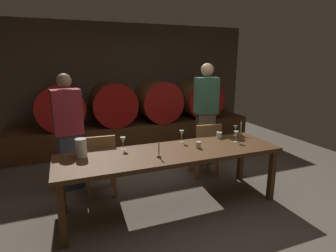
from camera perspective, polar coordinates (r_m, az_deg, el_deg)
The scene contains 21 objects.
ground_plane at distance 3.66m, azimuth 4.40°, elevation -16.05°, with size 7.35×7.35×0.00m, color brown.
back_wall at distance 6.22m, azimuth -8.35°, elevation 8.99°, with size 5.65×0.24×2.60m, color #473A2D.
barrel_shelf at distance 5.87m, azimuth -6.76°, elevation -1.56°, with size 5.09×0.90×0.53m, color #4C2D16.
wine_barrel_far_left at distance 5.55m, azimuth -22.04°, elevation 3.96°, with size 0.87×0.92×0.87m.
wine_barrel_center_left at distance 5.63m, azimuth -11.85°, elevation 4.81°, with size 0.87×0.92×0.87m.
wine_barrel_center_right at distance 5.87m, azimuth -2.30°, elevation 5.46°, with size 0.87×0.92×0.87m.
wine_barrel_far_right at distance 6.26m, azimuth 6.40°, elevation 5.92°, with size 0.87×0.92×0.87m.
dining_table at distance 3.30m, azimuth 0.79°, elevation -6.53°, with size 2.74×0.79×0.74m.
chair_left at distance 3.72m, azimuth -14.35°, elevation -7.58°, with size 0.42×0.42×0.88m.
chair_right at distance 4.25m, azimuth 8.06°, elevation -4.54°, with size 0.44×0.44×0.88m.
guest_left at distance 3.97m, azimuth -20.52°, elevation -1.26°, with size 0.41×0.30×1.66m.
guest_right at distance 4.68m, azimuth 8.11°, elevation 2.63°, with size 0.42×0.31×1.78m.
candle_left at distance 3.07m, azimuth -1.96°, elevation -5.77°, with size 0.05×0.05×0.19m.
candle_right at distance 4.11m, azimuth 15.34°, elevation -1.00°, with size 0.05×0.05×0.22m.
pitcher at distance 3.22m, azimuth -18.14°, elevation -4.47°, with size 0.13×0.13×0.22m.
wine_glass_far_left at distance 3.35m, azimuth -9.64°, elevation -3.16°, with size 0.07×0.07×0.16m.
wine_glass_center_left at distance 3.60m, azimuth 2.93°, elevation -1.63°, with size 0.06×0.06×0.17m.
wine_glass_center_right at distance 3.72m, azimuth 14.41°, elevation -1.70°, with size 0.07×0.07×0.15m.
wine_glass_far_right at distance 4.04m, azimuth 14.26°, elevation -0.46°, with size 0.06×0.06×0.15m.
cup_left at distance 3.41m, azimuth 6.54°, elevation -4.03°, with size 0.06×0.06×0.08m, color beige.
cup_right at distance 3.89m, azimuth 10.93°, elevation -1.89°, with size 0.08×0.08×0.08m, color white.
Camera 1 is at (-1.40, -2.84, 1.83)m, focal length 28.41 mm.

